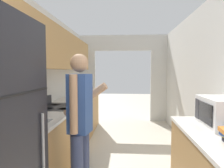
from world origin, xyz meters
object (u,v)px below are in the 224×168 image
range_oven (60,134)px  microwave (222,112)px  person (80,126)px  knife (73,100)px

range_oven → microwave: microwave is taller
person → microwave: (1.45, 0.02, 0.17)m
range_oven → person: size_ratio=0.63×
person → microwave: person is taller
range_oven → microwave: size_ratio=1.98×
person → microwave: bearing=-78.1°
microwave → knife: microwave is taller
person → knife: (-0.51, 1.65, 0.03)m
microwave → person: bearing=-179.1°
range_oven → knife: bearing=85.3°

